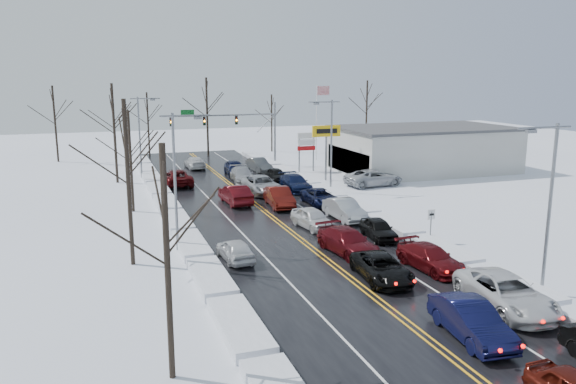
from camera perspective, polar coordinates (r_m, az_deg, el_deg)
name	(u,v)px	position (r m, az deg, el deg)	size (l,w,h in m)	color
ground	(281,224)	(43.56, -0.73, -3.27)	(160.00, 160.00, 0.00)	white
road_surface	(273,218)	(45.40, -1.53, -2.65)	(14.00, 84.00, 0.01)	black
snow_bank_left	(178,226)	(43.79, -11.07, -3.41)	(1.83, 72.00, 0.53)	silver
snow_bank_right	(358,211)	(48.16, 7.13, -1.89)	(1.83, 72.00, 0.53)	silver
traffic_signal_mast	(236,123)	(70.18, -5.31, 6.97)	(13.28, 0.39, 8.00)	slate
tires_plus_sign	(326,135)	(61.07, 3.91, 5.82)	(3.20, 0.34, 6.00)	slate
used_vehicles_sign	(306,144)	(66.79, 1.88, 4.91)	(2.20, 0.22, 4.65)	slate
speed_limit_sign	(431,220)	(39.64, 14.34, -2.73)	(0.55, 0.09, 2.35)	slate
flagpole	(318,116)	(75.66, 3.05, 7.69)	(1.87, 1.20, 10.00)	silver
dealership_building	(423,149)	(69.38, 13.56, 4.30)	(20.40, 12.40, 5.30)	beige
streetlight_se	(548,196)	(31.30, 24.87, -0.40)	(3.20, 0.25, 9.00)	slate
streetlight_ne	(329,138)	(54.69, 4.23, 5.45)	(3.20, 0.25, 9.00)	slate
streetlight_sw	(178,171)	(36.76, -11.13, 2.15)	(3.20, 0.25, 9.00)	slate
streetlight_nw	(141,131)	(64.40, -14.69, 6.06)	(3.20, 0.25, 9.00)	slate
tree_left_a	(165,218)	(20.68, -12.36, -2.60)	(3.60, 3.60, 9.00)	#2D231C
tree_left_b	(126,151)	(34.25, -16.09, 4.05)	(4.00, 4.00, 10.00)	#2D231C
tree_left_c	(130,142)	(48.31, -15.79, 4.95)	(3.40, 3.40, 8.50)	#2D231C
tree_left_d	(113,114)	(62.09, -17.32, 7.59)	(4.20, 4.20, 10.50)	#2D231C
tree_left_e	(113,113)	(74.12, -17.32, 7.65)	(3.80, 3.80, 9.50)	#2D231C
tree_far_a	(54,109)	(80.19, -22.68, 7.80)	(4.00, 4.00, 10.00)	#2D231C
tree_far_b	(148,112)	(81.40, -14.08, 7.91)	(3.60, 3.60, 9.00)	#2D231C
tree_far_c	(207,101)	(80.46, -8.25, 9.09)	(4.40, 4.40, 11.00)	#2D231C
tree_far_d	(272,112)	(84.46, -1.67, 8.14)	(3.40, 3.40, 8.50)	#2D231C
tree_far_e	(367,101)	(90.90, 8.02, 9.18)	(4.20, 4.20, 10.50)	#2D231C
queued_car_1	(470,338)	(26.71, 17.99, -13.91)	(1.74, 4.98, 1.64)	black
queued_car_2	(381,280)	(32.49, 9.47, -8.77)	(2.35, 5.09, 1.41)	black
queued_car_3	(347,253)	(36.81, 6.05, -6.19)	(2.21, 5.44, 1.58)	#500A10
queued_car_4	(312,228)	(42.44, 2.50, -3.69)	(1.81, 4.51, 1.54)	silver
queued_car_5	(279,207)	(49.24, -0.90, -1.50)	(1.80, 5.17, 1.70)	#500F0A
queued_car_6	(261,193)	(54.74, -2.72, -0.15)	(2.86, 6.19, 1.72)	#9B9EA2
queued_car_7	(242,182)	(60.92, -4.66, 1.05)	(2.18, 5.36, 1.56)	#9A9CA2
queued_car_8	(235,175)	(65.04, -5.43, 1.72)	(2.01, 4.98, 1.70)	black
queued_car_10	(505,309)	(30.25, 21.15, -11.04)	(2.81, 6.10, 1.69)	silver
queued_car_11	(430,269)	(34.70, 14.20, -7.63)	(2.02, 4.97, 1.44)	#520A0E
queued_car_12	(378,238)	(40.32, 9.15, -4.67)	(1.68, 4.17, 1.42)	black
queued_car_13	(344,219)	(45.14, 5.75, -2.79)	(1.74, 5.00, 1.65)	#A3A6AB
queued_car_14	(320,205)	(50.06, 3.30, -1.29)	(2.31, 5.01, 1.39)	black
queued_car_15	(295,191)	(56.03, 0.75, 0.14)	(2.20, 5.42, 1.57)	black
queued_car_16	(277,181)	(61.30, -1.17, 1.15)	(1.62, 4.04, 1.38)	black
queued_car_17	(259,171)	(67.34, -2.98, 2.10)	(1.67, 4.80, 1.58)	#444749
oncoming_car_0	(235,204)	(50.59, -5.36, -1.19)	(1.83, 5.24, 1.72)	#520B0F
oncoming_car_1	(177,185)	(59.97, -11.25, 0.69)	(2.81, 6.09, 1.69)	#49090B
oncoming_car_2	(195,168)	(70.34, -9.43, 2.38)	(2.02, 4.98, 1.45)	silver
oncoming_car_3	(235,260)	(35.40, -5.36, -6.92)	(1.63, 4.04, 1.38)	silver
parked_car_0	(373,186)	(59.16, 8.66, 0.63)	(2.85, 6.19, 1.72)	#AEB1B7
parked_car_1	(380,177)	(64.49, 9.28, 1.53)	(2.02, 4.96, 1.44)	#44464A
parked_car_2	(345,171)	(67.91, 5.85, 2.14)	(1.74, 4.32, 1.47)	black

